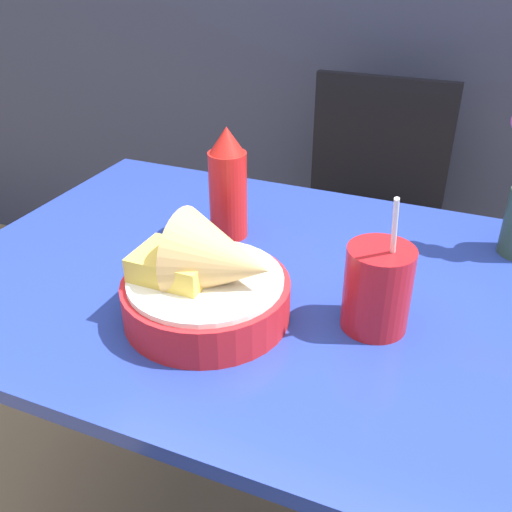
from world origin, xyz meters
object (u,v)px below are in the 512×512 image
(ketchup_bottle, at_px, (228,185))
(drink_cup, at_px, (377,291))
(food_basket, at_px, (211,283))
(chair_far_window, at_px, (368,211))

(ketchup_bottle, xyz_separation_m, drink_cup, (0.31, -0.17, -0.04))
(ketchup_bottle, relative_size, drink_cup, 0.96)
(food_basket, bearing_deg, ketchup_bottle, 109.56)
(chair_far_window, bearing_deg, drink_cup, -77.83)
(food_basket, bearing_deg, chair_far_window, 87.48)
(drink_cup, bearing_deg, ketchup_bottle, 150.79)
(food_basket, relative_size, drink_cup, 1.13)
(ketchup_bottle, bearing_deg, chair_far_window, 79.23)
(food_basket, distance_m, drink_cup, 0.24)
(chair_far_window, relative_size, food_basket, 3.67)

